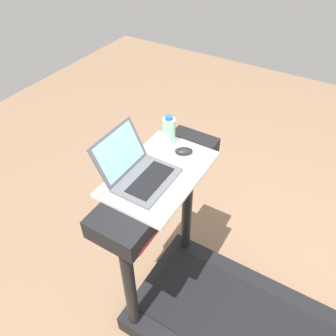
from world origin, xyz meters
name	(u,v)px	position (x,y,z in m)	size (l,w,h in m)	color
treadmill_base	(241,316)	(0.00, 0.11, 0.22)	(0.90, 1.64, 1.16)	black
desk_board	(160,173)	(0.00, 0.70, 1.17)	(0.61, 0.40, 0.02)	white
laptop	(138,171)	(-0.09, 0.77, 1.23)	(0.32, 0.33, 0.22)	#515459
computer_mouse	(184,151)	(0.20, 0.67, 1.20)	(0.06, 0.10, 0.03)	black
water_bottle	(169,131)	(0.23, 0.78, 1.26)	(0.07, 0.07, 0.18)	#9EDBB2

